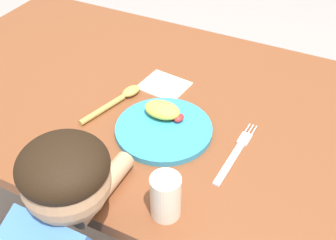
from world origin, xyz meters
The scene contains 6 objects.
dining_table centered at (0.00, 0.00, 0.63)m, with size 1.49×0.81×0.73m.
plate centered at (0.04, -0.10, 0.75)m, with size 0.24×0.24×0.05m.
fork centered at (0.23, -0.11, 0.74)m, with size 0.03×0.22×0.01m.
spoon centered at (-0.11, -0.06, 0.74)m, with size 0.08×0.20×0.02m.
drinking_cup centered at (0.16, -0.33, 0.78)m, with size 0.06×0.06×0.10m, color silver.
napkin centered at (-0.04, 0.06, 0.74)m, with size 0.12×0.11×0.00m, color white.
Camera 1 is at (0.39, -0.79, 1.41)m, focal length 45.04 mm.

